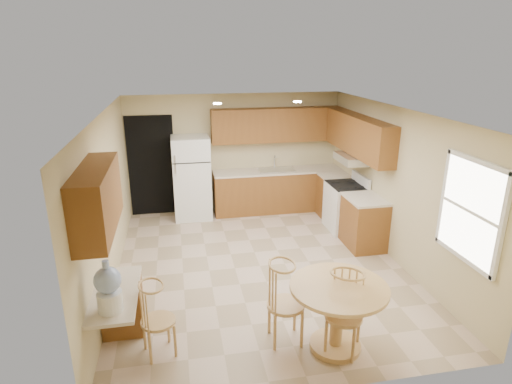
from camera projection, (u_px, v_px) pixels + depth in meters
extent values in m
plane|color=tan|center=(260.00, 266.00, 6.97)|extent=(5.50, 5.50, 0.00)
cube|color=white|center=(261.00, 112.00, 6.17)|extent=(4.50, 5.50, 0.02)
cube|color=#C5B285|center=(235.00, 153.00, 9.13)|extent=(4.50, 0.02, 2.50)
cube|color=#C5B285|center=(318.00, 286.00, 4.01)|extent=(4.50, 0.02, 2.50)
cube|color=#C5B285|center=(108.00, 203.00, 6.17)|extent=(0.02, 5.50, 2.50)
cube|color=#C5B285|center=(395.00, 185.00, 6.97)|extent=(0.02, 5.50, 2.50)
cube|color=black|center=(152.00, 166.00, 8.87)|extent=(0.90, 0.02, 2.10)
cube|color=brown|center=(277.00, 191.00, 9.27)|extent=(2.75, 0.60, 0.87)
cube|color=beige|center=(278.00, 171.00, 9.12)|extent=(2.75, 0.63, 0.04)
cube|color=brown|center=(334.00, 197.00, 8.91)|extent=(0.60, 0.59, 0.87)
cube|color=beige|center=(335.00, 176.00, 8.76)|extent=(0.63, 0.59, 0.04)
cube|color=brown|center=(364.00, 223.00, 7.55)|extent=(0.60, 0.80, 0.87)
cube|color=beige|center=(366.00, 199.00, 7.41)|extent=(0.63, 0.80, 0.04)
cube|color=brown|center=(277.00, 125.00, 8.94)|extent=(2.75, 0.33, 0.70)
cube|color=brown|center=(358.00, 135.00, 7.88)|extent=(0.33, 2.42, 0.70)
cube|color=brown|center=(97.00, 199.00, 4.52)|extent=(0.33, 1.40, 0.70)
cube|color=silver|center=(277.00, 170.00, 9.11)|extent=(0.78, 0.44, 0.01)
cube|color=silver|center=(353.00, 158.00, 7.97)|extent=(0.50, 0.76, 0.14)
cube|color=brown|center=(122.00, 305.00, 5.27)|extent=(0.48, 0.42, 0.72)
cube|color=beige|center=(115.00, 294.00, 4.79)|extent=(0.50, 1.20, 0.04)
cube|color=white|center=(471.00, 211.00, 5.17)|extent=(0.05, 1.00, 1.20)
cube|color=white|center=(479.00, 161.00, 4.97)|extent=(0.05, 1.10, 0.06)
cube|color=white|center=(462.00, 257.00, 5.36)|extent=(0.05, 1.10, 0.06)
cube|color=white|center=(502.00, 228.00, 4.67)|extent=(0.05, 0.06, 1.28)
cube|color=white|center=(444.00, 197.00, 5.66)|extent=(0.05, 0.06, 1.28)
cylinder|color=white|center=(217.00, 104.00, 7.21)|extent=(0.14, 0.14, 0.02)
cylinder|color=white|center=(297.00, 102.00, 7.46)|extent=(0.14, 0.14, 0.02)
cube|color=white|center=(192.00, 178.00, 8.76)|extent=(0.75, 0.70, 1.70)
cube|color=black|center=(192.00, 163.00, 8.30)|extent=(0.74, 0.01, 0.02)
cube|color=silver|center=(175.00, 169.00, 8.27)|extent=(0.03, 0.03, 0.18)
cube|color=silver|center=(175.00, 159.00, 8.21)|extent=(0.03, 0.03, 0.14)
cube|color=white|center=(345.00, 207.00, 8.27)|extent=(0.65, 0.76, 0.90)
cube|color=black|center=(347.00, 185.00, 8.12)|extent=(0.64, 0.75, 0.02)
cube|color=white|center=(361.00, 179.00, 8.14)|extent=(0.06, 0.76, 0.18)
cylinder|color=tan|center=(335.00, 345.00, 5.06)|extent=(0.60, 0.60, 0.06)
cylinder|color=tan|center=(337.00, 318.00, 4.94)|extent=(0.15, 0.15, 0.74)
cylinder|color=tan|center=(339.00, 287.00, 4.81)|extent=(1.12, 1.12, 0.04)
cylinder|color=tan|center=(286.00, 305.00, 5.05)|extent=(0.45, 0.45, 0.04)
cylinder|color=tan|center=(269.00, 316.00, 5.25)|extent=(0.04, 0.04, 0.48)
cylinder|color=tan|center=(294.00, 313.00, 5.31)|extent=(0.04, 0.04, 0.48)
cylinder|color=tan|center=(275.00, 332.00, 4.95)|extent=(0.04, 0.04, 0.48)
cylinder|color=tan|center=(302.00, 329.00, 5.01)|extent=(0.04, 0.04, 0.48)
cylinder|color=tan|center=(344.00, 316.00, 4.87)|extent=(0.44, 0.44, 0.04)
cylinder|color=tan|center=(325.00, 327.00, 5.06)|extent=(0.04, 0.04, 0.47)
cylinder|color=tan|center=(350.00, 324.00, 5.11)|extent=(0.04, 0.04, 0.47)
cylinder|color=tan|center=(334.00, 344.00, 4.77)|extent=(0.04, 0.04, 0.47)
cylinder|color=tan|center=(361.00, 341.00, 4.82)|extent=(0.04, 0.04, 0.47)
cylinder|color=tan|center=(158.00, 321.00, 4.85)|extent=(0.40, 0.40, 0.04)
cylinder|color=tan|center=(147.00, 331.00, 5.02)|extent=(0.03, 0.03, 0.43)
cylinder|color=tan|center=(172.00, 328.00, 5.07)|extent=(0.03, 0.03, 0.43)
cylinder|color=tan|center=(146.00, 346.00, 4.76)|extent=(0.03, 0.03, 0.43)
cylinder|color=tan|center=(172.00, 343.00, 4.81)|extent=(0.03, 0.03, 0.43)
cylinder|color=white|center=(110.00, 301.00, 4.43)|extent=(0.26, 0.26, 0.22)
sphere|color=#92ADE2|center=(107.00, 280.00, 4.35)|extent=(0.28, 0.28, 0.28)
cylinder|color=#92ADE2|center=(105.00, 264.00, 4.29)|extent=(0.07, 0.07, 0.08)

